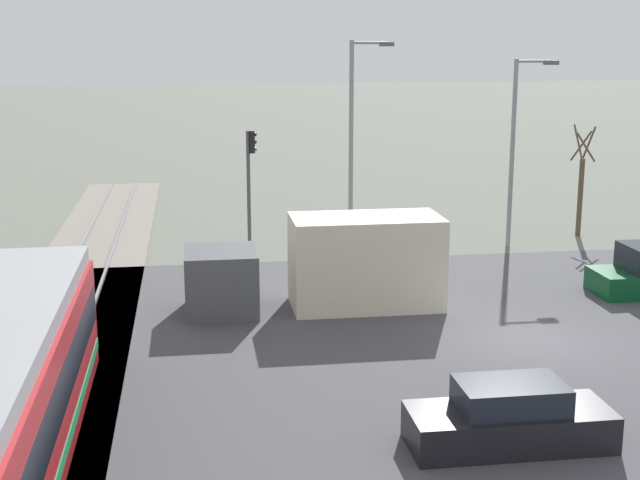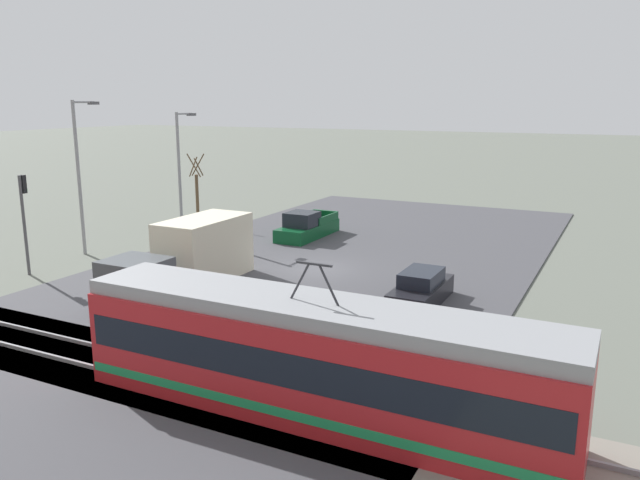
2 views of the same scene
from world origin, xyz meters
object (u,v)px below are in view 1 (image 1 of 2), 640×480
street_lamp_near_crossing (355,130)px  street_lamp_mid_block (517,141)px  street_tree (581,186)px  sedan_car_0 (509,419)px  traffic_light_pole (250,174)px  box_truck (331,266)px

street_lamp_near_crossing → street_lamp_mid_block: (-1.84, -6.84, -0.39)m
street_tree → street_lamp_mid_block: bearing=114.9°
street_tree → street_lamp_mid_block: street_lamp_mid_block is taller
sedan_car_0 → traffic_light_pole: size_ratio=0.88×
street_lamp_mid_block → street_tree: bearing=-65.1°
box_truck → street_tree: 16.65m
sedan_car_0 → traffic_light_pole: 20.75m
box_truck → street_tree: street_tree is taller
sedan_car_0 → traffic_light_pole: traffic_light_pole is taller
box_truck → traffic_light_pole: 9.41m
box_truck → street_lamp_near_crossing: (9.88, -2.64, 3.63)m
box_truck → street_tree: size_ratio=1.67×
box_truck → sedan_car_0: size_ratio=1.89×
street_tree → street_lamp_near_crossing: (0.03, 10.75, 2.79)m
sedan_car_0 → street_tree: (20.96, -11.06, 1.67)m
box_truck → sedan_car_0: 11.39m
box_truck → sedan_car_0: (-11.11, -2.33, -0.83)m
traffic_light_pole → street_lamp_mid_block: bearing=-94.6°
box_truck → street_lamp_near_crossing: size_ratio=0.96×
street_tree → sedan_car_0: bearing=152.2°
traffic_light_pole → street_tree: bearing=-86.8°
street_lamp_mid_block → street_lamp_near_crossing: bearing=74.9°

